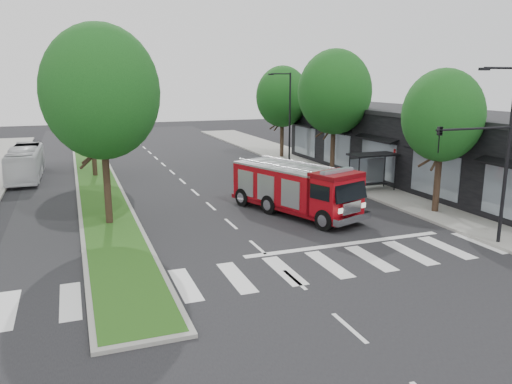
# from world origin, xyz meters

# --- Properties ---
(ground) EXTENTS (140.00, 140.00, 0.00)m
(ground) POSITION_xyz_m (0.00, 0.00, 0.00)
(ground) COLOR black
(ground) RESTS_ON ground
(sidewalk_right) EXTENTS (5.00, 80.00, 0.15)m
(sidewalk_right) POSITION_xyz_m (12.50, 10.00, 0.07)
(sidewalk_right) COLOR gray
(sidewalk_right) RESTS_ON ground
(median) EXTENTS (3.00, 50.00, 0.15)m
(median) POSITION_xyz_m (-6.00, 18.00, 0.08)
(median) COLOR gray
(median) RESTS_ON ground
(storefront_row) EXTENTS (8.00, 30.00, 5.00)m
(storefront_row) POSITION_xyz_m (17.00, 10.00, 2.50)
(storefront_row) COLOR black
(storefront_row) RESTS_ON ground
(bus_shelter) EXTENTS (3.20, 1.60, 2.61)m
(bus_shelter) POSITION_xyz_m (11.20, 8.15, 2.04)
(bus_shelter) COLOR black
(bus_shelter) RESTS_ON ground
(tree_right_near) EXTENTS (4.40, 4.40, 8.05)m
(tree_right_near) POSITION_xyz_m (11.50, 2.00, 5.51)
(tree_right_near) COLOR black
(tree_right_near) RESTS_ON ground
(tree_right_mid) EXTENTS (5.60, 5.60, 9.72)m
(tree_right_mid) POSITION_xyz_m (11.50, 14.00, 6.49)
(tree_right_mid) COLOR black
(tree_right_mid) RESTS_ON ground
(tree_right_far) EXTENTS (5.00, 5.00, 8.73)m
(tree_right_far) POSITION_xyz_m (11.50, 24.00, 5.84)
(tree_right_far) COLOR black
(tree_right_far) RESTS_ON ground
(tree_median_near) EXTENTS (5.80, 5.80, 10.16)m
(tree_median_near) POSITION_xyz_m (-6.00, 6.00, 6.81)
(tree_median_near) COLOR black
(tree_median_near) RESTS_ON ground
(tree_median_far) EXTENTS (5.60, 5.60, 9.72)m
(tree_median_far) POSITION_xyz_m (-6.00, 20.00, 6.49)
(tree_median_far) COLOR black
(tree_median_far) RESTS_ON ground
(streetlight_right_near) EXTENTS (4.08, 0.22, 8.00)m
(streetlight_right_near) POSITION_xyz_m (9.61, -3.50, 4.67)
(streetlight_right_near) COLOR black
(streetlight_right_near) RESTS_ON ground
(streetlight_right_far) EXTENTS (2.11, 0.20, 8.00)m
(streetlight_right_far) POSITION_xyz_m (10.35, 20.00, 4.48)
(streetlight_right_far) COLOR black
(streetlight_right_far) RESTS_ON ground
(fire_engine) EXTENTS (5.28, 8.90, 2.96)m
(fire_engine) POSITION_xyz_m (4.01, 4.73, 1.42)
(fire_engine) COLOR #60050A
(fire_engine) RESTS_ON ground
(city_bus) EXTENTS (2.26, 9.00, 2.50)m
(city_bus) POSITION_xyz_m (-10.95, 21.08, 1.25)
(city_bus) COLOR silver
(city_bus) RESTS_ON ground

